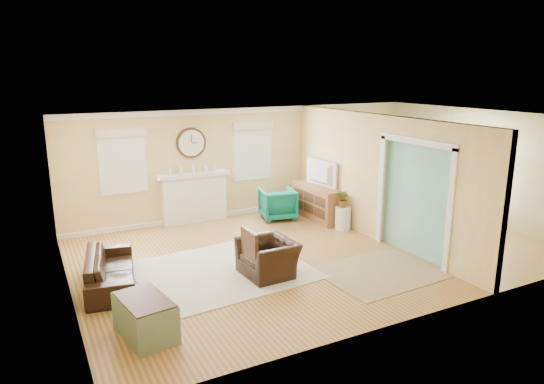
# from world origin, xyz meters

# --- Properties ---
(floor) EXTENTS (9.00, 9.00, 0.00)m
(floor) POSITION_xyz_m (0.00, 0.00, 0.00)
(floor) COLOR #905A20
(floor) RESTS_ON ground
(wall_back) EXTENTS (9.00, 0.02, 2.60)m
(wall_back) POSITION_xyz_m (0.00, 3.00, 1.30)
(wall_back) COLOR tan
(wall_back) RESTS_ON ground
(wall_front) EXTENTS (9.00, 0.02, 2.60)m
(wall_front) POSITION_xyz_m (0.00, -3.00, 1.30)
(wall_front) COLOR tan
(wall_front) RESTS_ON ground
(wall_left) EXTENTS (0.02, 6.00, 2.60)m
(wall_left) POSITION_xyz_m (-4.50, 0.00, 1.30)
(wall_left) COLOR tan
(wall_left) RESTS_ON ground
(wall_right) EXTENTS (0.02, 6.00, 2.60)m
(wall_right) POSITION_xyz_m (4.50, 0.00, 1.30)
(wall_right) COLOR tan
(wall_right) RESTS_ON ground
(ceiling) EXTENTS (9.00, 6.00, 0.02)m
(ceiling) POSITION_xyz_m (0.00, 0.00, 2.60)
(ceiling) COLOR white
(ceiling) RESTS_ON wall_back
(partition) EXTENTS (0.17, 6.00, 2.60)m
(partition) POSITION_xyz_m (1.51, 0.28, 1.36)
(partition) COLOR tan
(partition) RESTS_ON ground
(fireplace) EXTENTS (1.70, 0.30, 1.17)m
(fireplace) POSITION_xyz_m (-1.50, 2.88, 0.60)
(fireplace) COLOR white
(fireplace) RESTS_ON ground
(wall_clock) EXTENTS (0.70, 0.07, 0.70)m
(wall_clock) POSITION_xyz_m (-1.50, 2.97, 1.85)
(wall_clock) COLOR #4B2F1F
(wall_clock) RESTS_ON wall_back
(window_left) EXTENTS (1.05, 0.13, 1.42)m
(window_left) POSITION_xyz_m (-3.05, 2.95, 1.66)
(window_left) COLOR white
(window_left) RESTS_ON wall_back
(window_right) EXTENTS (1.05, 0.13, 1.42)m
(window_right) POSITION_xyz_m (0.05, 2.95, 1.66)
(window_right) COLOR white
(window_right) RESTS_ON wall_back
(french_doors) EXTENTS (0.06, 1.70, 2.20)m
(french_doors) POSITION_xyz_m (4.45, 0.00, 1.10)
(french_doors) COLOR white
(french_doors) RESTS_ON ground
(pendant) EXTENTS (0.30, 0.30, 0.55)m
(pendant) POSITION_xyz_m (3.00, 0.00, 2.20)
(pendant) COLOR gold
(pendant) RESTS_ON ceiling
(rug_cream) EXTENTS (3.07, 2.72, 0.02)m
(rug_cream) POSITION_xyz_m (-2.02, -0.15, 0.01)
(rug_cream) COLOR beige
(rug_cream) RESTS_ON floor
(rug_jute) EXTENTS (2.08, 1.74, 0.01)m
(rug_jute) POSITION_xyz_m (0.38, -1.48, 0.01)
(rug_jute) COLOR tan
(rug_jute) RESTS_ON floor
(rug_grey) EXTENTS (2.31, 2.89, 0.01)m
(rug_grey) POSITION_xyz_m (3.03, 0.30, 0.01)
(rug_grey) COLOR gray
(rug_grey) RESTS_ON floor
(sofa) EXTENTS (1.04, 1.98, 0.55)m
(sofa) POSITION_xyz_m (-3.87, 0.14, 0.28)
(sofa) COLOR black
(sofa) RESTS_ON floor
(eames_chair) EXTENTS (0.88, 0.99, 0.62)m
(eames_chair) POSITION_xyz_m (-1.38, -0.66, 0.31)
(eames_chair) COLOR black
(eames_chair) RESTS_ON floor
(green_chair) EXTENTS (0.92, 0.94, 0.73)m
(green_chair) POSITION_xyz_m (0.33, 2.19, 0.36)
(green_chair) COLOR #00624C
(green_chair) RESTS_ON floor
(trunk) EXTENTS (0.71, 1.01, 0.54)m
(trunk) POSITION_xyz_m (-3.73, -1.72, 0.27)
(trunk) COLOR slate
(trunk) RESTS_ON floor
(credenza) EXTENTS (0.54, 1.59, 0.80)m
(credenza) POSITION_xyz_m (1.21, 1.78, 0.40)
(credenza) COLOR #A5673D
(credenza) RESTS_ON floor
(tv) EXTENTS (0.27, 1.05, 0.60)m
(tv) POSITION_xyz_m (1.20, 1.78, 1.10)
(tv) COLOR black
(tv) RESTS_ON credenza
(garden_stool) EXTENTS (0.35, 0.35, 0.51)m
(garden_stool) POSITION_xyz_m (1.24, 0.80, 0.25)
(garden_stool) COLOR white
(garden_stool) RESTS_ON floor
(potted_plant) EXTENTS (0.35, 0.39, 0.38)m
(potted_plant) POSITION_xyz_m (1.24, 0.80, 0.70)
(potted_plant) COLOR #337F33
(potted_plant) RESTS_ON garden_stool
(dining_table) EXTENTS (1.49, 2.07, 0.66)m
(dining_table) POSITION_xyz_m (3.03, 0.30, 0.33)
(dining_table) COLOR #4B2F1F
(dining_table) RESTS_ON floor
(dining_chair_n) EXTENTS (0.43, 0.43, 0.88)m
(dining_chair_n) POSITION_xyz_m (3.07, 1.31, 0.52)
(dining_chair_n) COLOR gray
(dining_chair_n) RESTS_ON floor
(dining_chair_s) EXTENTS (0.46, 0.46, 0.99)m
(dining_chair_s) POSITION_xyz_m (2.93, -0.76, 0.58)
(dining_chair_s) COLOR gray
(dining_chair_s) RESTS_ON floor
(dining_chair_w) EXTENTS (0.51, 0.51, 0.93)m
(dining_chair_w) POSITION_xyz_m (2.40, 0.28, 0.55)
(dining_chair_w) COLOR white
(dining_chair_w) RESTS_ON floor
(dining_chair_e) EXTENTS (0.52, 0.52, 0.97)m
(dining_chair_e) POSITION_xyz_m (3.64, 0.38, 0.57)
(dining_chair_e) COLOR gray
(dining_chair_e) RESTS_ON floor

